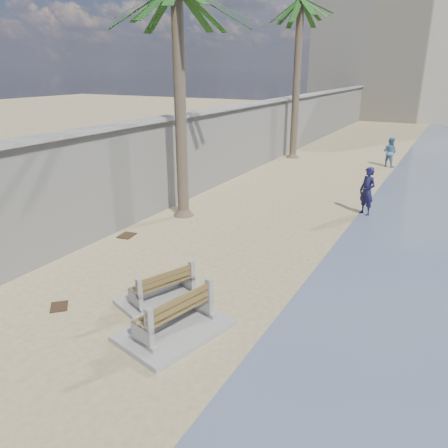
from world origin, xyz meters
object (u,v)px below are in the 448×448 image
(bench_near, at_px, (174,316))
(bench_far, at_px, (163,288))
(person_a, at_px, (368,188))
(person_b, at_px, (390,150))
(palm_back, at_px, (301,3))

(bench_near, relative_size, bench_far, 1.09)
(person_a, height_order, person_b, person_a)
(bench_near, xyz_separation_m, bench_far, (-1.02, 0.98, -0.05))
(bench_far, height_order, person_b, person_b)
(bench_far, bearing_deg, palm_back, 100.53)
(bench_far, xyz_separation_m, person_b, (2.31, 18.91, 0.56))
(person_a, distance_m, person_b, 9.68)
(person_b, bearing_deg, palm_back, 19.77)
(bench_far, height_order, palm_back, palm_back)
(bench_near, relative_size, person_b, 1.40)
(palm_back, relative_size, person_b, 5.36)
(palm_back, bearing_deg, person_a, -56.13)
(bench_far, relative_size, person_b, 1.28)
(bench_far, distance_m, person_a, 9.73)
(bench_near, relative_size, palm_back, 0.26)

